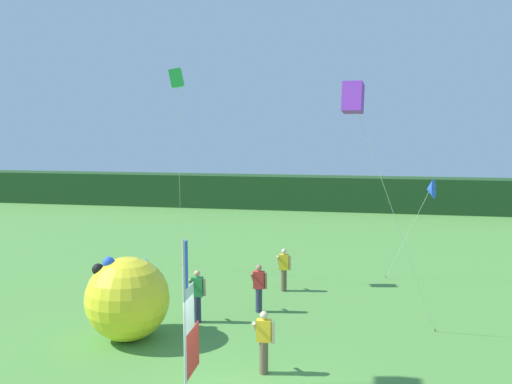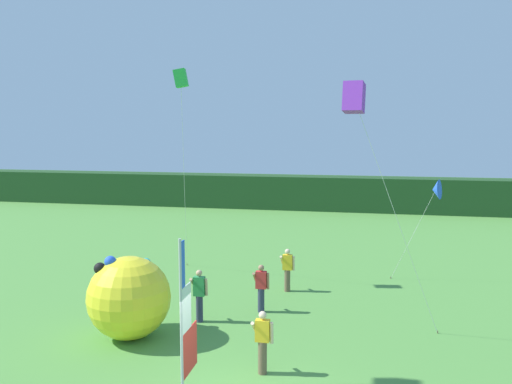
{
  "view_description": "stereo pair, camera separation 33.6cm",
  "coord_description": "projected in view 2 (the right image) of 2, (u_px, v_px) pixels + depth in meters",
  "views": [
    {
      "loc": [
        2.42,
        -10.1,
        6.11
      ],
      "look_at": [
        -0.04,
        3.42,
        4.45
      ],
      "focal_mm": 36.44,
      "sensor_mm": 36.0,
      "label": 1
    },
    {
      "loc": [
        2.75,
        -10.03,
        6.11
      ],
      "look_at": [
        -0.04,
        3.42,
        4.45
      ],
      "focal_mm": 36.44,
      "sensor_mm": 36.0,
      "label": 2
    }
  ],
  "objects": [
    {
      "name": "person_far_right",
      "position": [
        199.0,
        294.0,
        16.48
      ],
      "size": [
        0.55,
        0.48,
        1.69
      ],
      "color": "#2D334C",
      "rests_on": "ground"
    },
    {
      "name": "inflatable_balloon",
      "position": [
        129.0,
        297.0,
        15.17
      ],
      "size": [
        2.44,
        2.44,
        2.5
      ],
      "color": "yellow",
      "rests_on": "ground"
    },
    {
      "name": "person_near_banner",
      "position": [
        263.0,
        341.0,
        12.97
      ],
      "size": [
        0.55,
        0.48,
        1.62
      ],
      "color": "brown",
      "rests_on": "ground"
    },
    {
      "name": "banner_flag",
      "position": [
        186.0,
        326.0,
        11.32
      ],
      "size": [
        0.06,
        1.03,
        3.85
      ],
      "color": "#B7B7BC",
      "rests_on": "ground"
    },
    {
      "name": "person_mid_field",
      "position": [
        287.0,
        269.0,
        19.61
      ],
      "size": [
        0.55,
        0.48,
        1.64
      ],
      "color": "brown",
      "rests_on": "ground"
    },
    {
      "name": "kite_purple_box_3",
      "position": [
        354.0,
        98.0,
        14.11
      ],
      "size": [
        2.94,
        1.63,
        7.41
      ],
      "color": "brown",
      "rests_on": "ground"
    },
    {
      "name": "kite_green_box_2",
      "position": [
        181.0,
        79.0,
        19.73
      ],
      "size": [
        1.17,
        3.03,
        8.41
      ],
      "color": "brown",
      "rests_on": "ground"
    },
    {
      "name": "kite_blue_delta_0",
      "position": [
        436.0,
        190.0,
        20.53
      ],
      "size": [
        1.94,
        0.87,
        4.15
      ],
      "color": "brown",
      "rests_on": "ground"
    },
    {
      "name": "person_far_left",
      "position": [
        261.0,
        287.0,
        17.37
      ],
      "size": [
        0.55,
        0.48,
        1.62
      ],
      "color": "#2D334C",
      "rests_on": "ground"
    },
    {
      "name": "distant_treeline",
      "position": [
        326.0,
        193.0,
        39.6
      ],
      "size": [
        80.0,
        2.4,
        2.55
      ],
      "primitive_type": "cube",
      "color": "#1E421E",
      "rests_on": "ground"
    }
  ]
}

